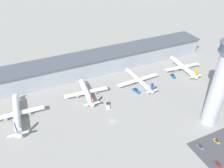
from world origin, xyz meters
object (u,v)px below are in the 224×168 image
Objects in this scene: airplane_gate_bravo at (17,114)px; service_truck_fuel at (136,91)px; airplane_gate_delta at (139,80)px; airplane_gate_charlie at (86,92)px; car_grey_coupe at (218,164)px; car_green_van at (200,147)px; car_black_suv at (217,141)px; airplane_gate_echo at (183,67)px; service_truck_catering at (108,105)px; service_truck_water at (173,76)px; control_tower at (221,83)px.

airplane_gate_bravo is 94.51m from service_truck_fuel.
airplane_gate_charlie is at bearing 178.45° from airplane_gate_delta.
airplane_gate_charlie is 104.67m from car_grey_coupe.
car_black_suv is at bearing -3.97° from car_green_van.
airplane_gate_delta is 9.24× the size of car_black_suv.
airplane_gate_bravo is 1.11× the size of airplane_gate_echo.
service_truck_catering reaches higher than car_green_van.
service_truck_water reaches higher than car_black_suv.
car_grey_coupe is (-21.34, -29.51, -32.68)m from control_tower.
service_truck_fuel is (94.16, -7.07, -3.85)m from airplane_gate_bravo.
airplane_gate_echo is 8.87× the size of car_green_van.
car_black_suv is at bearing -51.20° from service_truck_catering.
airplane_gate_bravo is at bearing 138.93° from car_grey_coupe.
airplane_gate_delta is at bearing -1.55° from airplane_gate_charlie.
service_truck_catering reaches higher than car_black_suv.
control_tower is 37.69m from car_black_suv.
service_truck_water is at bearing 10.09° from service_truck_catering.
control_tower is 42.21m from car_green_van.
service_truck_fuel reaches higher than service_truck_catering.
airplane_gate_charlie is at bearing 176.32° from service_truck_water.
control_tower reaches higher than car_grey_coupe.
airplane_gate_echo is (98.37, -0.13, 0.04)m from airplane_gate_charlie.
airplane_gate_echo is at bearing 1.35° from airplane_gate_delta.
car_green_van is (101.49, -74.94, -4.17)m from airplane_gate_bravo.
airplane_gate_delta is 5.71× the size of service_truck_water.
airplane_gate_charlie reaches higher than service_truck_fuel.
airplane_gate_delta is 41.26m from service_truck_catering.
service_truck_fuel is at bearing -169.20° from airplane_gate_echo.
car_grey_coupe is (-35.09, -87.55, -0.35)m from service_truck_water.
airplane_gate_charlie is 42.05m from service_truck_fuel.
airplane_gate_echo is at bearing 11.67° from service_truck_catering.
car_black_suv is (12.52, 12.93, 0.00)m from car_grey_coupe.
service_truck_water is 1.62× the size of car_black_suv.
service_truck_water is at bearing -0.51° from airplane_gate_bravo.
service_truck_catering is at bearing 128.80° from car_black_suv.
airplane_gate_charlie reaches higher than airplane_gate_delta.
service_truck_water reaches higher than car_grey_coupe.
airplane_gate_echo is 93.88m from car_green_van.
control_tower is 98.29m from airplane_gate_charlie.
service_truck_fuel reaches higher than car_green_van.
car_black_suv is (-37.78, -79.83, -4.00)m from airplane_gate_echo.
airplane_gate_delta reaches higher than car_black_suv.
airplane_gate_delta reaches higher than car_green_van.
airplane_gate_delta reaches higher than service_truck_fuel.
service_truck_catering is (10.94, -18.19, -3.64)m from airplane_gate_charlie.
service_truck_fuel is 43.19m from service_truck_water.
control_tower is 14.71× the size of car_green_van.
control_tower is at bearing -60.91° from service_truck_fuel.
airplane_gate_charlie is at bearing 121.10° from car_green_van.
service_truck_water is at bearing 73.17° from car_black_suv.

